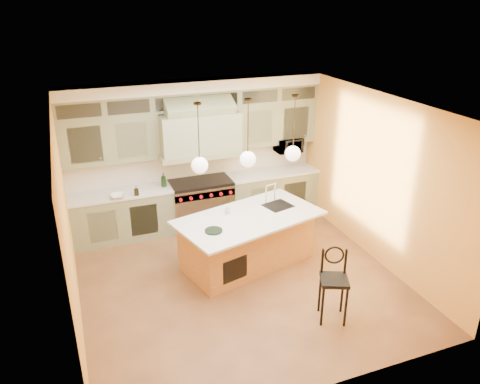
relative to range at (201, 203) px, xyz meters
name	(u,v)px	position (x,y,z in m)	size (l,w,h in m)	color
floor	(239,280)	(0.00, -2.14, -0.49)	(5.00, 5.00, 0.00)	brown
ceiling	(239,106)	(0.00, -2.14, 2.41)	(5.00, 5.00, 0.00)	white
wall_back	(195,152)	(0.00, 0.36, 0.96)	(5.00, 5.00, 0.00)	gold
wall_front	(322,289)	(0.00, -4.64, 0.96)	(5.00, 5.00, 0.00)	gold
wall_left	(67,226)	(-2.50, -2.14, 0.96)	(5.00, 5.00, 0.00)	gold
wall_right	(376,178)	(2.50, -2.14, 0.96)	(5.00, 5.00, 0.00)	gold
back_cabinetry	(198,157)	(0.00, 0.09, 0.94)	(5.00, 0.77, 2.90)	gray
range	(201,203)	(0.00, 0.00, 0.00)	(1.20, 0.74, 0.96)	silver
kitchen_island	(248,239)	(0.33, -1.69, -0.01)	(2.66, 1.85, 1.35)	#9F7038
counter_stool	(334,281)	(0.91, -3.52, 0.14)	(0.51, 0.51, 1.10)	black
microwave	(288,145)	(1.95, 0.11, 0.96)	(0.54, 0.37, 0.30)	black
oil_bottle_a	(163,180)	(-0.73, 0.01, 0.59)	(0.11, 0.11, 0.28)	black
oil_bottle_b	(136,191)	(-1.29, -0.22, 0.54)	(0.08, 0.08, 0.18)	black
fruit_bowl	(118,196)	(-1.62, -0.22, 0.49)	(0.27, 0.27, 0.07)	white
cup	(227,211)	(0.03, -1.50, 0.48)	(0.10, 0.10, 0.10)	beige
pendant_left	(200,163)	(-0.48, -1.69, 1.46)	(0.26, 0.26, 1.11)	#2D2319
pendant_center	(248,157)	(0.32, -1.69, 1.46)	(0.26, 0.26, 1.11)	#2D2319
pendant_right	(293,152)	(1.12, -1.69, 1.46)	(0.26, 0.26, 1.11)	#2D2319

